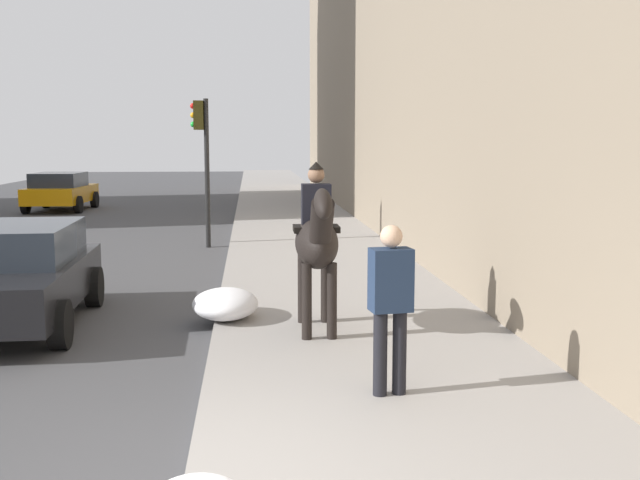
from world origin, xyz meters
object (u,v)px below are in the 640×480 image
Objects in this scene: pedestrian_greeting at (391,298)px; car_near_lane at (61,191)px; car_mid_lane at (12,274)px; traffic_light_near_curb at (203,148)px; mounted_horse_near at (317,240)px.

pedestrian_greeting is 0.43× the size of car_near_lane.
pedestrian_greeting is at bearing 50.10° from car_mid_lane.
car_near_lane is 1.09× the size of traffic_light_near_curb.
car_near_lane is 0.97× the size of car_mid_lane.
traffic_light_near_curb reaches higher than car_mid_lane.
mounted_horse_near is 21.11m from car_near_lane.
pedestrian_greeting is 6.03m from car_mid_lane.
traffic_light_near_curb is at bearing 162.30° from car_mid_lane.
mounted_horse_near is 9.30m from traffic_light_near_curb.
car_mid_lane is at bearing -165.94° from car_near_lane.
mounted_horse_near is at bearing 72.84° from car_mid_lane.
pedestrian_greeting reaches higher than car_mid_lane.
car_near_lane is at bearing 13.51° from pedestrian_greeting.
traffic_light_near_curb is (11.56, 2.50, 1.35)m from pedestrian_greeting.
pedestrian_greeting is 11.91m from traffic_light_near_curb.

